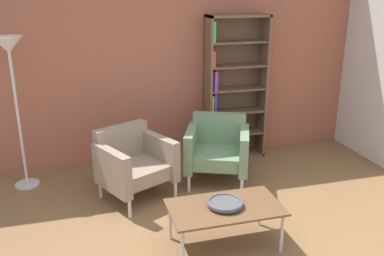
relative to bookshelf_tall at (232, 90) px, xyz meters
name	(u,v)px	position (x,y,z in m)	size (l,w,h in m)	color
brick_back_panel	(151,52)	(-1.03, 0.20, 0.52)	(6.40, 0.12, 2.90)	#9E5642
bookshelf_tall	(232,90)	(0.00, 0.00, 0.00)	(0.80, 0.30, 1.90)	brown
coffee_table_low	(225,209)	(-0.80, -2.00, -0.56)	(1.00, 0.56, 0.40)	brown
decorative_bowl	(225,203)	(-0.80, -2.00, -0.50)	(0.32, 0.32, 0.05)	#4C4C51
armchair_near_window	(133,162)	(-1.45, -0.85, -0.52)	(0.92, 0.89, 0.78)	gray
armchair_spare_guest	(218,148)	(-0.42, -0.70, -0.52)	(0.90, 0.87, 0.78)	slate
floor_lamp_torchiere	(11,64)	(-2.64, -0.23, 0.52)	(0.32, 0.32, 1.74)	silver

